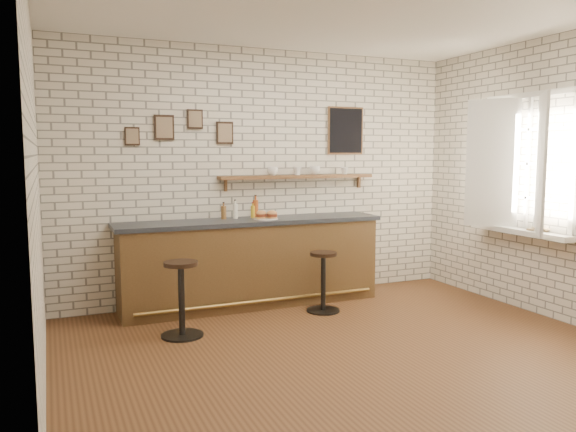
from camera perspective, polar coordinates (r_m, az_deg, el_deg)
name	(u,v)px	position (r m, az deg, el deg)	size (l,w,h in m)	color
ground	(343,347)	(5.29, 5.61, -13.12)	(5.00, 5.00, 0.00)	brown
bar_counter	(251,262)	(6.55, -3.73, -4.70)	(3.10, 0.65, 1.01)	brown
sandwich_plate	(266,219)	(6.46, -2.27, -0.27)	(0.28, 0.28, 0.01)	white
ciabatta_sandwich	(267,215)	(6.46, -2.18, 0.15)	(0.27, 0.20, 0.08)	tan
potato_chips	(264,218)	(6.45, -2.45, -0.22)	(0.25, 0.20, 0.00)	gold
bitters_bottle_brown	(224,212)	(6.49, -6.55, 0.38)	(0.06, 0.06, 0.20)	brown
bitters_bottle_white	(235,211)	(6.53, -5.38, 0.52)	(0.06, 0.06, 0.22)	white
bitters_bottle_amber	(256,208)	(6.61, -3.31, 0.78)	(0.06, 0.06, 0.27)	#9D4619
condiment_bottle_yellow	(253,211)	(6.61, -3.57, 0.49)	(0.06, 0.06, 0.18)	gold
bar_stool_left	(182,296)	(5.55, -10.76, -8.03)	(0.41, 0.41, 0.74)	black
bar_stool_right	(323,280)	(6.31, 3.61, -6.48)	(0.40, 0.40, 0.67)	black
wall_shelf	(298,177)	(6.88, 1.01, 4.00)	(2.00, 0.18, 0.18)	brown
shelf_cup_a	(273,171)	(6.74, -1.56, 4.58)	(0.13, 0.13, 0.10)	white
shelf_cup_b	(297,171)	(6.87, 0.96, 4.60)	(0.11, 0.11, 0.10)	white
shelf_cup_c	(315,170)	(6.97, 2.74, 4.64)	(0.13, 0.13, 0.11)	white
shelf_cup_d	(345,171)	(7.16, 5.76, 4.60)	(0.10, 0.10, 0.09)	white
back_wall_decor	(282,130)	(6.88, -0.59, 8.73)	(2.96, 0.02, 0.56)	black
window_sill	(520,231)	(6.76, 22.53, -1.45)	(0.20, 1.35, 0.06)	white
casement_window	(520,164)	(6.68, 22.55, 4.92)	(0.40, 1.30, 1.56)	white
book_lower	(536,230)	(6.59, 23.87, -1.35)	(0.16, 0.21, 0.02)	tan
book_upper	(533,228)	(6.61, 23.67, -1.17)	(0.15, 0.21, 0.02)	tan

